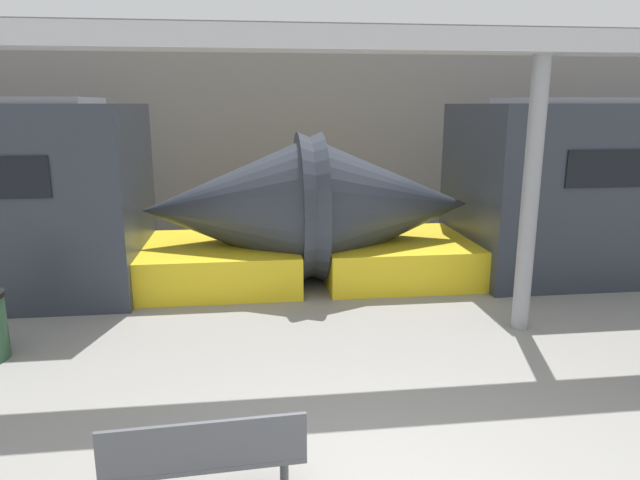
# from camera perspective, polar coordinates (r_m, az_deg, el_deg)

# --- Properties ---
(station_wall) EXTENTS (56.00, 0.20, 5.00)m
(station_wall) POSITION_cam_1_polar(r_m,az_deg,el_deg) (14.44, -4.17, 11.05)
(station_wall) COLOR gray
(station_wall) RESTS_ON ground_plane
(bench_near) EXTENTS (1.55, 0.52, 0.84)m
(bench_near) POSITION_cam_1_polar(r_m,az_deg,el_deg) (4.70, -11.40, -20.19)
(bench_near) COLOR #4C4F54
(bench_near) RESTS_ON ground_plane
(support_column_near) EXTENTS (0.23, 0.23, 3.72)m
(support_column_near) POSITION_cam_1_polar(r_m,az_deg,el_deg) (8.19, 20.28, 3.94)
(support_column_near) COLOR gray
(support_column_near) RESTS_ON ground_plane
(canopy_beam) EXTENTS (28.00, 0.60, 0.28)m
(canopy_beam) POSITION_cam_1_polar(r_m,az_deg,el_deg) (8.14, 21.47, 17.94)
(canopy_beam) COLOR #B7B7BC
(canopy_beam) RESTS_ON support_column_near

